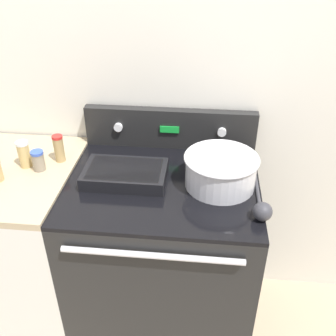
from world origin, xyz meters
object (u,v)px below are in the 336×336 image
at_px(casserole_dish, 125,173).
at_px(ladle, 262,209).
at_px(spice_jar_red_cap, 59,148).
at_px(spice_jar_blue_cap, 38,160).
at_px(mixing_bowl, 221,169).
at_px(spice_jar_white_cap, 24,154).

relative_size(casserole_dish, ladle, 1.10).
xyz_separation_m(casserole_dish, spice_jar_red_cap, (-0.32, 0.11, 0.04)).
xyz_separation_m(ladle, spice_jar_blue_cap, (-0.93, 0.21, 0.03)).
distance_m(mixing_bowl, casserole_dish, 0.40).
distance_m(spice_jar_red_cap, spice_jar_blue_cap, 0.11).
relative_size(ladle, spice_jar_white_cap, 2.59).
xyz_separation_m(mixing_bowl, spice_jar_white_cap, (-0.85, 0.04, -0.00)).
xyz_separation_m(spice_jar_red_cap, spice_jar_blue_cap, (-0.07, -0.08, -0.02)).
distance_m(casserole_dish, spice_jar_blue_cap, 0.38).
xyz_separation_m(casserole_dish, spice_jar_white_cap, (-0.45, 0.04, 0.04)).
relative_size(spice_jar_red_cap, spice_jar_blue_cap, 1.38).
distance_m(spice_jar_red_cap, spice_jar_white_cap, 0.15).
height_order(mixing_bowl, spice_jar_red_cap, spice_jar_red_cap).
bearing_deg(spice_jar_white_cap, ladle, -12.97).
height_order(ladle, spice_jar_red_cap, spice_jar_red_cap).
bearing_deg(spice_jar_blue_cap, casserole_dish, -3.47).
relative_size(spice_jar_blue_cap, spice_jar_white_cap, 0.75).
distance_m(mixing_bowl, spice_jar_blue_cap, 0.78).
distance_m(mixing_bowl, ladle, 0.25).
distance_m(ladle, spice_jar_blue_cap, 0.96).
bearing_deg(spice_jar_white_cap, spice_jar_blue_cap, -17.08).
bearing_deg(spice_jar_red_cap, ladle, -18.63).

